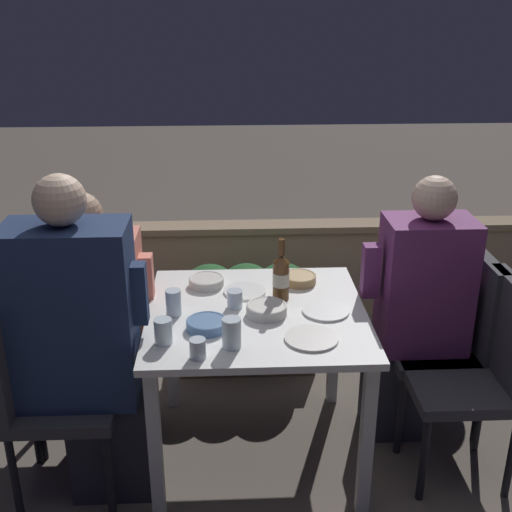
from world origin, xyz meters
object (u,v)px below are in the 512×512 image
(chair_left_near, at_px, (39,379))
(person_coral_top, at_px, (99,323))
(person_purple_stripe, at_px, (415,311))
(beer_bottle, at_px, (281,276))
(chair_left_far, at_px, (55,337))
(potted_plant, at_px, (439,275))
(chair_right_near, at_px, (485,362))
(chair_right_far, at_px, (456,328))
(person_navy_jumper, at_px, (84,345))

(chair_left_near, relative_size, person_coral_top, 0.74)
(person_purple_stripe, distance_m, beer_bottle, 0.65)
(chair_left_far, bearing_deg, beer_bottle, -2.98)
(person_purple_stripe, relative_size, potted_plant, 1.55)
(chair_left_near, distance_m, chair_right_near, 1.81)
(chair_right_near, bearing_deg, person_purple_stripe, 126.49)
(chair_left_far, relative_size, person_coral_top, 0.74)
(chair_right_near, bearing_deg, potted_plant, 82.96)
(person_coral_top, bearing_deg, chair_right_near, -10.59)
(person_coral_top, distance_m, person_purple_stripe, 1.41)
(person_purple_stripe, bearing_deg, chair_right_near, -53.51)
(potted_plant, bearing_deg, beer_bottle, -142.65)
(chair_right_near, xyz_separation_m, person_purple_stripe, (-0.22, 0.30, 0.10))
(chair_left_far, height_order, person_coral_top, person_coral_top)
(chair_left_near, height_order, potted_plant, chair_left_near)
(potted_plant, bearing_deg, chair_left_near, -152.23)
(chair_left_near, distance_m, potted_plant, 2.19)
(chair_right_far, distance_m, person_purple_stripe, 0.22)
(chair_left_far, distance_m, person_purple_stripe, 1.62)
(person_navy_jumper, relative_size, chair_left_far, 1.54)
(chair_left_near, bearing_deg, chair_right_far, 10.58)
(chair_left_far, height_order, chair_right_near, same)
(chair_left_far, relative_size, beer_bottle, 3.22)
(chair_right_near, xyz_separation_m, beer_bottle, (-0.83, 0.25, 0.29))
(potted_plant, bearing_deg, person_navy_jumper, -149.66)
(person_coral_top, height_order, chair_right_far, person_coral_top)
(person_navy_jumper, bearing_deg, chair_left_far, 121.48)
(chair_left_near, xyz_separation_m, chair_right_far, (1.79, 0.34, 0.00))
(chair_right_far, bearing_deg, beer_bottle, -177.00)
(person_navy_jumper, height_order, chair_left_far, person_navy_jumper)
(chair_left_far, height_order, potted_plant, chair_left_far)
(chair_left_near, relative_size, chair_left_far, 1.00)
(chair_right_near, distance_m, chair_right_far, 0.30)
(person_navy_jumper, xyz_separation_m, beer_bottle, (0.79, 0.29, 0.15))
(chair_left_far, height_order, chair_right_far, same)
(chair_left_near, height_order, chair_right_near, same)
(chair_right_far, relative_size, person_purple_stripe, 0.71)
(person_coral_top, relative_size, person_purple_stripe, 0.96)
(chair_left_near, xyz_separation_m, potted_plant, (1.93, 1.02, -0.04))
(person_navy_jumper, bearing_deg, beer_bottle, 20.34)
(chair_right_far, bearing_deg, potted_plant, 78.32)
(chair_left_far, distance_m, chair_right_near, 1.86)
(person_purple_stripe, bearing_deg, chair_left_near, -168.14)
(chair_right_far, distance_m, potted_plant, 0.70)
(chair_right_far, bearing_deg, chair_left_near, -169.42)
(chair_right_far, relative_size, potted_plant, 1.10)
(chair_left_far, height_order, beer_bottle, beer_bottle)
(chair_left_far, xyz_separation_m, chair_right_near, (1.83, -0.30, 0.00))
(beer_bottle, bearing_deg, chair_right_near, -16.93)
(chair_left_near, bearing_deg, chair_left_far, 92.79)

